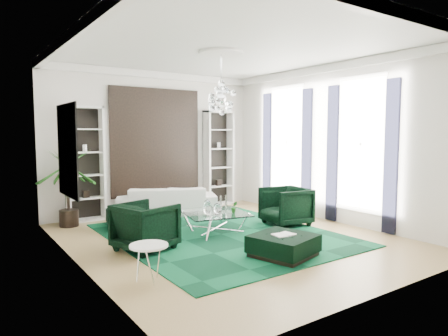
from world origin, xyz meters
TOP-DOWN VIEW (x-y plane):
  - floor at (0.00, 0.00)m, footprint 6.00×7.00m
  - ceiling at (0.00, 0.00)m, footprint 6.00×7.00m
  - wall_back at (0.00, 3.51)m, footprint 6.00×0.02m
  - wall_front at (0.00, -3.51)m, footprint 6.00×0.02m
  - wall_left at (-3.01, 0.00)m, footprint 0.02×7.00m
  - wall_right at (3.01, 0.00)m, footprint 0.02×7.00m
  - crown_molding at (0.00, 0.00)m, footprint 6.00×7.00m
  - ceiling_medallion at (0.00, 0.30)m, footprint 0.90×0.90m
  - tapestry at (0.00, 3.46)m, footprint 2.50×0.06m
  - shelving_left at (-1.95, 3.31)m, footprint 0.90×0.38m
  - shelving_right at (1.95, 3.31)m, footprint 0.90×0.38m
  - painting at (-2.97, 0.60)m, footprint 0.04×1.30m
  - window_near at (2.99, -0.90)m, footprint 0.03×1.10m
  - curtain_near_a at (2.96, -1.68)m, footprint 0.07×0.30m
  - curtain_near_b at (2.96, -0.12)m, footprint 0.07×0.30m
  - window_far at (2.99, 1.50)m, footprint 0.03×1.10m
  - curtain_far_a at (2.96, 0.72)m, footprint 0.07×0.30m
  - curtain_far_b at (2.96, 2.28)m, footprint 0.07×0.30m
  - rug at (0.00, 0.30)m, footprint 4.20×5.00m
  - sofa at (0.00, 2.85)m, footprint 2.74×1.94m
  - armchair_left at (-1.75, 0.20)m, footprint 1.21×1.19m
  - armchair_right at (1.75, 0.20)m, footprint 1.11×1.09m
  - coffee_table at (0.00, 0.55)m, footprint 1.53×1.53m
  - ottoman_side at (-1.35, 2.00)m, footprint 1.05×1.05m
  - ottoman_front at (0.05, -1.55)m, footprint 1.19×1.19m
  - book at (0.05, -1.55)m, footprint 0.39×0.26m
  - side_table at (-2.35, -1.30)m, footprint 0.65×0.65m
  - palm at (-2.45, 2.95)m, footprint 1.74×1.74m
  - chandelier at (0.00, 0.30)m, footprint 0.81×0.81m
  - table_plant at (0.32, 0.28)m, footprint 0.17×0.15m

SIDE VIEW (x-z plane):
  - floor at x=0.00m, z-range -0.02..0.00m
  - rug at x=0.00m, z-range 0.00..0.02m
  - ottoman_front at x=0.05m, z-range 0.00..0.39m
  - ottoman_side at x=-1.35m, z-range 0.00..0.41m
  - coffee_table at x=0.00m, z-range 0.00..0.44m
  - side_table at x=-2.35m, z-range 0.00..0.54m
  - sofa at x=0.00m, z-range 0.00..0.74m
  - book at x=0.05m, z-range 0.39..0.42m
  - armchair_left at x=-1.75m, z-range 0.00..0.88m
  - armchair_right at x=1.75m, z-range 0.00..0.89m
  - table_plant at x=0.32m, z-range 0.44..0.69m
  - palm at x=-2.45m, z-range 0.00..2.32m
  - shelving_left at x=-1.95m, z-range 0.00..2.80m
  - shelving_right at x=1.95m, z-range 0.00..2.80m
  - curtain_near_a at x=2.96m, z-range 0.02..3.27m
  - curtain_near_b at x=2.96m, z-range 0.02..3.27m
  - curtain_far_a at x=2.96m, z-range 0.02..3.27m
  - curtain_far_b at x=2.96m, z-range 0.02..3.27m
  - painting at x=-2.97m, z-range 1.05..2.65m
  - wall_back at x=0.00m, z-range 0.00..3.80m
  - wall_front at x=0.00m, z-range 0.00..3.80m
  - wall_left at x=-3.01m, z-range 0.00..3.80m
  - wall_right at x=3.01m, z-range 0.00..3.80m
  - tapestry at x=0.00m, z-range 0.50..3.30m
  - window_near at x=2.99m, z-range 0.45..3.35m
  - window_far at x=2.99m, z-range 0.45..3.35m
  - chandelier at x=0.00m, z-range 2.49..3.21m
  - crown_molding at x=0.00m, z-range 3.61..3.79m
  - ceiling_medallion at x=0.00m, z-range 3.75..3.79m
  - ceiling at x=0.00m, z-range 3.80..3.82m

